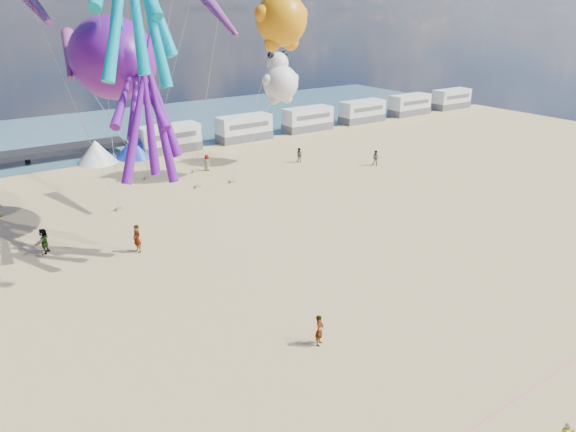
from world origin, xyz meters
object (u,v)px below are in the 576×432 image
object	(u,v)px
sandbag_a	(119,209)
kite_octopus_purple	(112,58)
motorhome_5	(451,99)
windsock_right	(69,55)
motorhome_1	(244,128)
sandbag_c	(232,181)
beachgoer_6	(207,163)
tent_white	(96,152)
tent_blue	(135,146)
motorhome_3	(362,111)
motorhome_0	(170,139)
sandbag_d	(195,171)
beachgoer_5	(137,239)
sandbag_e	(147,178)
motorhome_4	(410,105)
beachgoer_4	(44,241)
beachgoer_7	(299,155)
windsock_mid	(219,14)
kite_panda	(281,83)
kite_teddy_orange	(281,20)
beachgoer_1	(376,158)
standing_person	(320,330)
motorhome_2	(308,119)

from	to	relation	value
sandbag_a	kite_octopus_purple	size ratio (longest dim) A/B	0.04
motorhome_5	windsock_right	world-z (taller)	windsock_right
motorhome_1	sandbag_c	xyz separation A→B (m)	(-9.16, -13.57, -1.39)
motorhome_1	beachgoer_6	distance (m)	12.86
tent_white	tent_blue	xyz separation A→B (m)	(4.00, 0.00, 0.00)
motorhome_3	tent_white	bearing A→B (deg)	180.00
motorhome_3	sandbag_a	xyz separation A→B (m)	(-38.89, -14.62, -1.39)
tent_white	windsock_right	distance (m)	19.21
motorhome_0	motorhome_3	size ratio (longest dim) A/B	1.00
motorhome_1	sandbag_d	world-z (taller)	motorhome_1
motorhome_0	tent_white	world-z (taller)	motorhome_0
beachgoer_5	sandbag_e	xyz separation A→B (m)	(5.99, 14.69, -0.83)
motorhome_4	sandbag_d	distance (m)	40.11
kite_octopus_purple	beachgoer_4	bearing A→B (deg)	-150.57
tent_white	beachgoer_6	distance (m)	12.02
tent_white	sandbag_e	bearing A→B (deg)	-74.39
motorhome_4	beachgoer_7	size ratio (longest dim) A/B	4.31
beachgoer_7	kite_octopus_purple	xyz separation A→B (m)	(-19.71, -6.14, 11.02)
beachgoer_4	windsock_right	size ratio (longest dim) A/B	0.31
beachgoer_4	kite_octopus_purple	world-z (taller)	kite_octopus_purple
motorhome_4	beachgoer_6	world-z (taller)	motorhome_4
tent_white	motorhome_3	bearing A→B (deg)	0.00
tent_white	kite_octopus_purple	distance (m)	20.84
motorhome_0	sandbag_c	xyz separation A→B (m)	(0.34, -13.57, -1.39)
motorhome_0	beachgoer_7	world-z (taller)	motorhome_0
beachgoer_4	windsock_mid	size ratio (longest dim) A/B	0.27
motorhome_3	kite_octopus_purple	bearing A→B (deg)	-155.43
kite_panda	kite_octopus_purple	bearing A→B (deg)	-162.84
kite_teddy_orange	beachgoer_1	bearing A→B (deg)	-34.35
standing_person	motorhome_0	bearing A→B (deg)	44.71
beachgoer_6	windsock_mid	size ratio (longest dim) A/B	0.25
sandbag_c	windsock_right	size ratio (longest dim) A/B	0.09
sandbag_d	kite_panda	bearing A→B (deg)	-11.02
beachgoer_7	motorhome_0	bearing A→B (deg)	-158.76
motorhome_2	beachgoer_5	world-z (taller)	motorhome_2
motorhome_3	kite_teddy_orange	xyz separation A→B (m)	(-23.33, -14.62, 12.46)
kite_octopus_purple	beachgoer_6	bearing A→B (deg)	54.16
beachgoer_4	sandbag_e	distance (m)	15.90
windsock_right	sandbag_a	bearing A→B (deg)	32.25
motorhome_4	beachgoer_5	xyz separation A→B (m)	(-49.72, -22.82, -0.56)
sandbag_e	windsock_mid	xyz separation A→B (m)	(3.22, -9.89, 14.35)
beachgoer_6	motorhome_4	bearing A→B (deg)	-102.56
motorhome_5	sandbag_e	bearing A→B (deg)	-171.31
standing_person	windsock_mid	xyz separation A→B (m)	(5.58, 19.46, 13.67)
sandbag_c	kite_panda	distance (m)	11.34
tent_white	beachgoer_5	distance (m)	23.13
motorhome_3	motorhome_4	distance (m)	9.50
beachgoer_7	kite_panda	size ratio (longest dim) A/B	0.26
tent_blue	beachgoer_1	distance (m)	25.50
beachgoer_5	beachgoer_4	bearing A→B (deg)	-138.33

